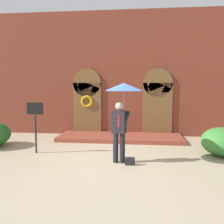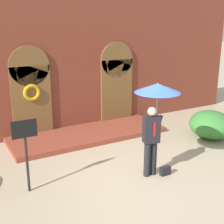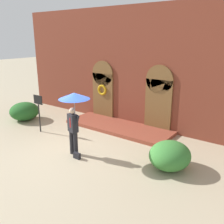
# 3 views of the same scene
# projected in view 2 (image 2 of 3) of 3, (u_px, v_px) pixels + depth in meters

# --- Properties ---
(ground_plane) EXTENTS (80.00, 80.00, 0.00)m
(ground_plane) POSITION_uv_depth(u_px,v_px,m) (139.00, 174.00, 7.99)
(ground_plane) COLOR tan
(building_facade) EXTENTS (14.00, 2.30, 5.60)m
(building_facade) POSITION_uv_depth(u_px,v_px,m) (73.00, 54.00, 10.68)
(building_facade) COLOR brown
(building_facade) RESTS_ON ground
(person_with_umbrella) EXTENTS (1.10, 1.10, 2.36)m
(person_with_umbrella) POSITION_uv_depth(u_px,v_px,m) (156.00, 102.00, 7.46)
(person_with_umbrella) COLOR black
(person_with_umbrella) RESTS_ON ground
(handbag) EXTENTS (0.28, 0.12, 0.22)m
(handbag) POSITION_uv_depth(u_px,v_px,m) (165.00, 171.00, 7.93)
(handbag) COLOR black
(handbag) RESTS_ON ground
(sign_post) EXTENTS (0.56, 0.06, 1.72)m
(sign_post) POSITION_uv_depth(u_px,v_px,m) (26.00, 144.00, 6.89)
(sign_post) COLOR black
(sign_post) RESTS_ON ground
(shrub_right) EXTENTS (1.35, 1.49, 0.92)m
(shrub_right) POSITION_uv_depth(u_px,v_px,m) (211.00, 125.00, 10.33)
(shrub_right) COLOR #387A33
(shrub_right) RESTS_ON ground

